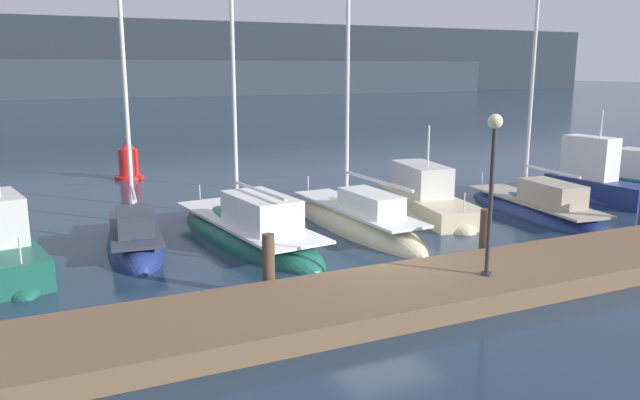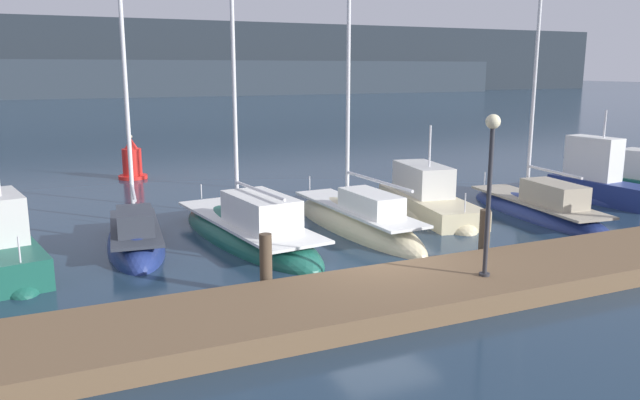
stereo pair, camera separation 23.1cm
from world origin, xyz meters
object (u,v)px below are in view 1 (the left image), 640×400
motorboat_berth_9 (595,188)px  channel_buoy (128,163)px  sailboat_berth_4 (136,244)px  motorboat_berth_3 (6,259)px  motorboat_berth_7 (427,207)px  sailboat_berth_5 (248,234)px  sailboat_berth_8 (535,211)px  sailboat_berth_6 (356,226)px  rowboat_adrift (622,157)px  dock_lamppost (493,168)px

motorboat_berth_9 → channel_buoy: 19.89m
sailboat_berth_4 → motorboat_berth_3: bearing=-164.0°
motorboat_berth_9 → sailboat_berth_4: bearing=177.2°
motorboat_berth_7 → sailboat_berth_4: bearing=-179.5°
sailboat_berth_4 → channel_buoy: bearing=82.6°
sailboat_berth_5 → sailboat_berth_8: 10.10m
motorboat_berth_3 → sailboat_berth_6: sailboat_berth_6 is taller
motorboat_berth_3 → rowboat_adrift: size_ratio=1.39×
motorboat_berth_3 → motorboat_berth_7: size_ratio=0.77×
motorboat_berth_3 → channel_buoy: motorboat_berth_3 is taller
motorboat_berth_9 → dock_lamppost: dock_lamppost is taller
motorboat_berth_7 → sailboat_berth_5: bearing=-175.4°
sailboat_berth_8 → channel_buoy: sailboat_berth_8 is taller
sailboat_berth_5 → motorboat_berth_7: 6.74m
sailboat_berth_5 → sailboat_berth_6: bearing=-6.5°
sailboat_berth_4 → rowboat_adrift: 29.33m
sailboat_berth_4 → dock_lamppost: sailboat_berth_4 is taller
sailboat_berth_5 → sailboat_berth_4: bearing=171.9°
motorboat_berth_7 → sailboat_berth_8: (3.31, -1.76, -0.09)m
sailboat_berth_5 → channel_buoy: bearing=97.8°
motorboat_berth_3 → rowboat_adrift: bearing=14.7°
motorboat_berth_9 → rowboat_adrift: bearing=35.6°
motorboat_berth_7 → sailboat_berth_8: sailboat_berth_8 is taller
sailboat_berth_5 → dock_lamppost: bearing=-63.1°
channel_buoy → rowboat_adrift: size_ratio=0.59×
sailboat_berth_4 → motorboat_berth_7: sailboat_berth_4 is taller
sailboat_berth_8 → channel_buoy: bearing=131.1°
sailboat_berth_4 → channel_buoy: 11.82m
motorboat_berth_7 → sailboat_berth_8: size_ratio=0.60×
rowboat_adrift → channel_buoy: bearing=170.8°
sailboat_berth_4 → sailboat_berth_6: 6.67m
motorboat_berth_7 → sailboat_berth_8: 3.75m
motorboat_berth_9 → rowboat_adrift: (11.41, 8.17, -0.48)m
motorboat_berth_3 → sailboat_berth_4: 3.38m
sailboat_berth_5 → sailboat_berth_6: size_ratio=0.95×
sailboat_berth_5 → motorboat_berth_3: bearing=-175.8°
sailboat_berth_6 → motorboat_berth_9: size_ratio=2.28×
motorboat_berth_7 → rowboat_adrift: size_ratio=1.82×
sailboat_berth_8 → sailboat_berth_5: bearing=173.1°
sailboat_berth_6 → motorboat_berth_3: bearing=-179.5°
sailboat_berth_5 → channel_buoy: 12.28m
motorboat_berth_3 → rowboat_adrift: 32.70m
sailboat_berth_4 → sailboat_berth_5: sailboat_berth_5 is taller
sailboat_berth_6 → motorboat_berth_7: (3.28, 0.93, 0.13)m
sailboat_berth_5 → sailboat_berth_8: size_ratio=0.97×
dock_lamppost → sailboat_berth_4: bearing=132.7°
rowboat_adrift → sailboat_berth_4: bearing=-165.5°
sailboat_berth_8 → dock_lamppost: 9.01m
motorboat_berth_3 → sailboat_berth_8: sailboat_berth_8 is taller
motorboat_berth_3 → sailboat_berth_5: sailboat_berth_5 is taller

